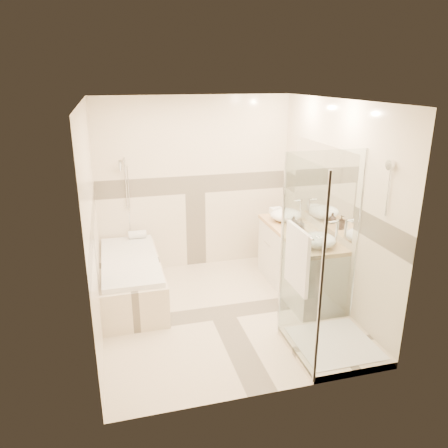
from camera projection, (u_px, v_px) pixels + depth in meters
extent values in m
cube|color=beige|center=(221.00, 313.00, 5.33)|extent=(2.80, 3.00, 0.01)
cube|color=white|center=(221.00, 100.00, 4.52)|extent=(2.80, 3.00, 0.01)
cube|color=beige|center=(195.00, 184.00, 6.31)|extent=(2.80, 0.01, 2.50)
cube|color=beige|center=(268.00, 269.00, 3.55)|extent=(2.80, 0.01, 2.50)
cube|color=beige|center=(92.00, 225.00, 4.59)|extent=(0.01, 3.00, 2.50)
cube|color=beige|center=(333.00, 206.00, 5.27)|extent=(0.01, 3.00, 2.50)
cube|color=white|center=(322.00, 184.00, 5.48)|extent=(0.01, 1.60, 1.00)
cylinder|color=silver|center=(126.00, 182.00, 6.00)|extent=(0.02, 0.02, 0.70)
cube|color=beige|center=(131.00, 281.00, 5.60)|extent=(0.75, 1.70, 0.50)
cube|color=white|center=(130.00, 260.00, 5.51)|extent=(0.69, 1.60, 0.06)
ellipsoid|color=white|center=(130.00, 264.00, 5.52)|extent=(0.56, 1.40, 0.16)
cube|color=silver|center=(298.00, 263.00, 5.75)|extent=(0.55, 1.60, 0.80)
cylinder|color=silver|center=(290.00, 267.00, 5.27)|extent=(0.01, 0.24, 0.01)
cylinder|color=silver|center=(267.00, 244.00, 6.00)|extent=(0.01, 0.24, 0.01)
cube|color=tan|center=(300.00, 233.00, 5.62)|extent=(0.57, 1.62, 0.05)
cube|color=beige|center=(334.00, 346.00, 4.59)|extent=(0.90, 0.90, 0.08)
cube|color=white|center=(334.00, 343.00, 4.58)|extent=(0.80, 0.80, 0.01)
cube|color=white|center=(300.00, 264.00, 4.16)|extent=(0.01, 0.90, 2.00)
cube|color=white|center=(321.00, 243.00, 4.68)|extent=(0.90, 0.01, 2.00)
cylinder|color=silver|center=(321.00, 285.00, 3.75)|extent=(0.03, 0.03, 2.00)
cylinder|color=silver|center=(282.00, 247.00, 4.57)|extent=(0.03, 0.03, 2.00)
cylinder|color=silver|center=(358.00, 239.00, 4.79)|extent=(0.03, 0.03, 2.00)
cylinder|color=silver|center=(390.00, 165.00, 4.08)|extent=(0.03, 0.10, 0.10)
cylinder|color=silver|center=(299.00, 229.00, 4.04)|extent=(0.02, 0.60, 0.02)
cube|color=white|center=(297.00, 258.00, 4.13)|extent=(0.04, 0.48, 0.62)
ellipsoid|color=white|center=(286.00, 215.00, 5.97)|extent=(0.43, 0.43, 0.17)
ellipsoid|color=white|center=(319.00, 240.00, 5.07)|extent=(0.40, 0.40, 0.16)
cylinder|color=silver|center=(301.00, 209.00, 6.01)|extent=(0.03, 0.03, 0.29)
cylinder|color=silver|center=(298.00, 201.00, 5.95)|extent=(0.10, 0.03, 0.03)
cylinder|color=silver|center=(337.00, 232.00, 5.10)|extent=(0.03, 0.03, 0.31)
cylinder|color=silver|center=(333.00, 222.00, 5.04)|extent=(0.11, 0.03, 0.03)
imported|color=black|center=(301.00, 226.00, 5.51)|extent=(0.11, 0.11, 0.18)
imported|color=black|center=(293.00, 222.00, 5.73)|extent=(0.13, 0.13, 0.15)
cube|color=white|center=(279.00, 212.00, 6.22)|extent=(0.20, 0.30, 0.09)
cylinder|color=white|center=(137.00, 234.00, 6.16)|extent=(0.25, 0.11, 0.11)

